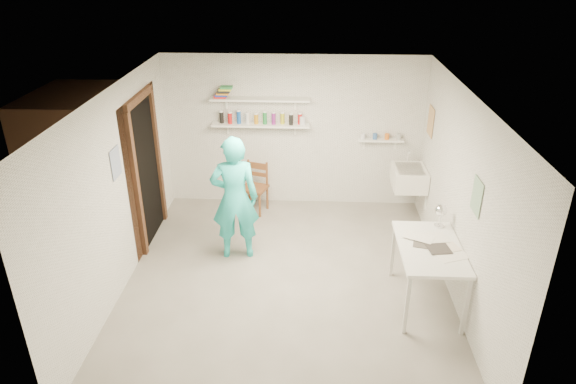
{
  "coord_description": "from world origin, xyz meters",
  "views": [
    {
      "loc": [
        0.27,
        -5.36,
        3.82
      ],
      "look_at": [
        0.0,
        0.4,
        1.05
      ],
      "focal_mm": 32.0,
      "sensor_mm": 36.0,
      "label": 1
    }
  ],
  "objects_px": {
    "man": "(235,199)",
    "wall_clock": "(238,172)",
    "belfast_sink": "(409,178)",
    "work_table": "(426,275)",
    "desk_lamp": "(441,210)",
    "wooden_chair": "(254,188)"
  },
  "relations": [
    {
      "from": "belfast_sink",
      "to": "wooden_chair",
      "type": "distance_m",
      "value": 2.37
    },
    {
      "from": "wooden_chair",
      "to": "work_table",
      "type": "height_order",
      "value": "wooden_chair"
    },
    {
      "from": "work_table",
      "to": "desk_lamp",
      "type": "xyz_separation_m",
      "value": [
        0.19,
        0.47,
        0.61
      ]
    },
    {
      "from": "man",
      "to": "work_table",
      "type": "bearing_deg",
      "value": 149.93
    },
    {
      "from": "belfast_sink",
      "to": "man",
      "type": "xyz_separation_m",
      "value": [
        -2.45,
        -1.12,
        0.15
      ]
    },
    {
      "from": "belfast_sink",
      "to": "desk_lamp",
      "type": "height_order",
      "value": "desk_lamp"
    },
    {
      "from": "belfast_sink",
      "to": "desk_lamp",
      "type": "relative_size",
      "value": 4.12
    },
    {
      "from": "man",
      "to": "desk_lamp",
      "type": "bearing_deg",
      "value": 161.19
    },
    {
      "from": "man",
      "to": "wall_clock",
      "type": "height_order",
      "value": "man"
    },
    {
      "from": "belfast_sink",
      "to": "work_table",
      "type": "distance_m",
      "value": 2.1
    },
    {
      "from": "belfast_sink",
      "to": "wall_clock",
      "type": "bearing_deg",
      "value": -159.52
    },
    {
      "from": "belfast_sink",
      "to": "wooden_chair",
      "type": "height_order",
      "value": "belfast_sink"
    },
    {
      "from": "wall_clock",
      "to": "wooden_chair",
      "type": "distance_m",
      "value": 1.3
    },
    {
      "from": "man",
      "to": "desk_lamp",
      "type": "relative_size",
      "value": 11.74
    },
    {
      "from": "wall_clock",
      "to": "work_table",
      "type": "bearing_deg",
      "value": -34.8
    },
    {
      "from": "wooden_chair",
      "to": "desk_lamp",
      "type": "distance_m",
      "value": 3.06
    },
    {
      "from": "wooden_chair",
      "to": "wall_clock",
      "type": "bearing_deg",
      "value": -75.45
    },
    {
      "from": "work_table",
      "to": "desk_lamp",
      "type": "height_order",
      "value": "desk_lamp"
    },
    {
      "from": "man",
      "to": "wooden_chair",
      "type": "distance_m",
      "value": 1.36
    },
    {
      "from": "man",
      "to": "work_table",
      "type": "relative_size",
      "value": 1.47
    },
    {
      "from": "belfast_sink",
      "to": "work_table",
      "type": "relative_size",
      "value": 0.52
    },
    {
      "from": "man",
      "to": "desk_lamp",
      "type": "xyz_separation_m",
      "value": [
        2.54,
        -0.48,
        0.14
      ]
    }
  ]
}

